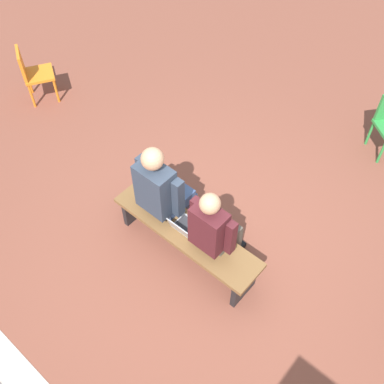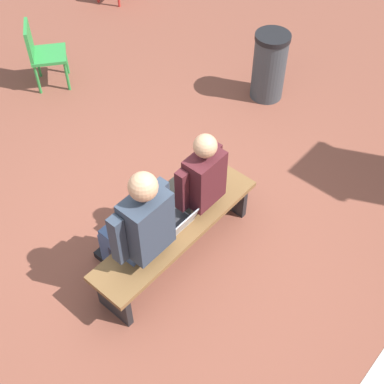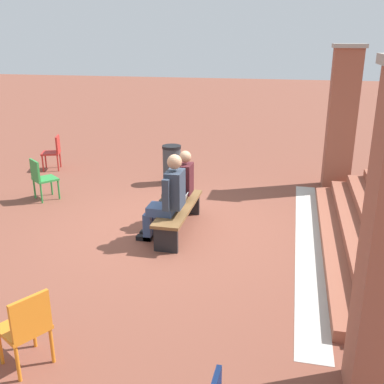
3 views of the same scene
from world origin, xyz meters
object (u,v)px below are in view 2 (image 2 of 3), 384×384
at_px(plastic_chair_foreground, 41,51).
at_px(person_student, 195,182).
at_px(laptop, 178,223).
at_px(bench, 177,233).
at_px(litter_bin, 269,66).
at_px(person_adult, 138,226).

bearing_deg(plastic_chair_foreground, person_student, 79.01).
bearing_deg(plastic_chair_foreground, laptop, 73.54).
relative_size(bench, litter_bin, 2.09).
bearing_deg(person_student, bench, 11.20).
bearing_deg(plastic_chair_foreground, person_adult, 66.56).
bearing_deg(litter_bin, plastic_chair_foreground, -53.99).
height_order(bench, plastic_chair_foreground, plastic_chair_foreground).
xyz_separation_m(bench, laptop, (-0.01, 0.01, 0.15)).
xyz_separation_m(person_student, person_adult, (0.71, -0.01, 0.05)).
distance_m(person_student, person_adult, 0.71).
bearing_deg(bench, person_student, -168.80).
relative_size(person_student, plastic_chair_foreground, 1.57).
bearing_deg(person_adult, person_student, 179.47).
relative_size(bench, laptop, 5.63).
relative_size(person_adult, litter_bin, 1.66).
relative_size(laptop, litter_bin, 0.37).
bearing_deg(plastic_chair_foreground, bench, 73.35).
bearing_deg(person_student, litter_bin, -161.62).
distance_m(plastic_chair_foreground, litter_bin, 2.79).
xyz_separation_m(laptop, plastic_chair_foreground, (-0.91, -3.07, -0.02)).
height_order(laptop, plastic_chair_foreground, plastic_chair_foreground).
relative_size(person_student, person_adult, 0.92).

